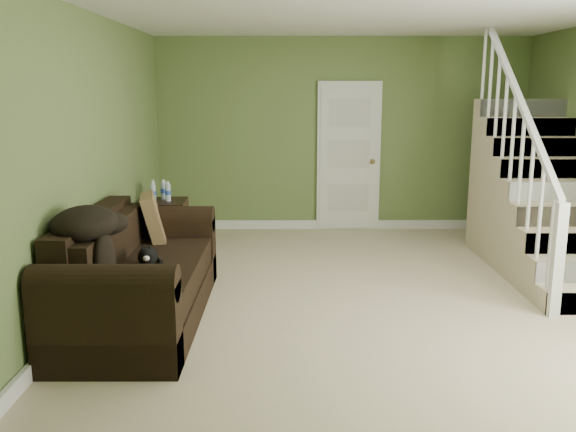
{
  "coord_description": "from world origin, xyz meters",
  "views": [
    {
      "loc": [
        -0.74,
        -5.58,
        1.93
      ],
      "look_at": [
        -0.73,
        0.23,
        0.71
      ],
      "focal_mm": 38.0,
      "sensor_mm": 36.0,
      "label": 1
    }
  ],
  "objects_px": {
    "side_table": "(163,227)",
    "banana": "(136,279)",
    "sofa": "(136,280)",
    "cat": "(147,256)"
  },
  "relations": [
    {
      "from": "cat",
      "to": "sofa",
      "type": "bearing_deg",
      "value": 135.65
    },
    {
      "from": "sofa",
      "to": "cat",
      "type": "bearing_deg",
      "value": -34.93
    },
    {
      "from": "side_table",
      "to": "banana",
      "type": "bearing_deg",
      "value": -83.09
    },
    {
      "from": "side_table",
      "to": "cat",
      "type": "xyz_separation_m",
      "value": [
        0.3,
        -2.11,
        0.24
      ]
    },
    {
      "from": "side_table",
      "to": "sofa",
      "type": "bearing_deg",
      "value": -85.17
    },
    {
      "from": "sofa",
      "to": "cat",
      "type": "xyz_separation_m",
      "value": [
        0.13,
        -0.09,
        0.23
      ]
    },
    {
      "from": "side_table",
      "to": "cat",
      "type": "height_order",
      "value": "side_table"
    },
    {
      "from": "sofa",
      "to": "banana",
      "type": "height_order",
      "value": "sofa"
    },
    {
      "from": "sofa",
      "to": "side_table",
      "type": "height_order",
      "value": "sofa"
    },
    {
      "from": "sofa",
      "to": "banana",
      "type": "bearing_deg",
      "value": -75.41
    }
  ]
}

